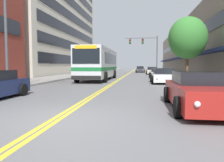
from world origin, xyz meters
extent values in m
plane|color=slate|center=(0.00, 37.00, 0.00)|extent=(240.00, 240.00, 0.00)
cube|color=gray|center=(-7.48, 37.00, 0.08)|extent=(3.95, 106.00, 0.17)
cube|color=gray|center=(7.48, 37.00, 0.08)|extent=(3.95, 106.00, 0.17)
cube|color=yellow|center=(-0.10, 37.00, 0.00)|extent=(0.14, 106.00, 0.01)
cube|color=yellow|center=(0.10, 37.00, 0.00)|extent=(0.14, 106.00, 0.01)
cube|color=beige|center=(-15.70, 32.70, 11.19)|extent=(12.00, 31.26, 22.38)
cube|color=black|center=(-9.66, 32.70, 2.49)|extent=(0.08, 28.76, 1.40)
cube|color=black|center=(-9.66, 32.70, 4.97)|extent=(0.08, 28.76, 1.40)
cube|color=black|center=(-9.66, 32.70, 7.46)|extent=(0.08, 28.76, 1.40)
cube|color=black|center=(-9.66, 32.70, 9.95)|extent=(0.08, 28.76, 1.40)
cube|color=black|center=(-9.66, 32.70, 12.43)|extent=(0.08, 28.76, 1.40)
cube|color=gray|center=(13.70, 37.00, 4.74)|extent=(8.00, 68.00, 9.47)
cube|color=navy|center=(9.15, 37.00, 2.90)|extent=(1.10, 61.20, 0.24)
cube|color=black|center=(9.66, 37.00, 5.87)|extent=(0.08, 61.20, 1.40)
cube|color=silver|center=(-2.09, 16.83, 1.79)|extent=(2.55, 10.86, 2.88)
cube|color=#196B33|center=(-2.09, 16.83, 1.22)|extent=(2.57, 10.88, 0.32)
cube|color=black|center=(-2.09, 17.37, 2.25)|extent=(2.58, 8.47, 1.04)
cube|color=black|center=(-2.09, 11.38, 2.31)|extent=(2.29, 0.04, 1.27)
cube|color=yellow|center=(-2.09, 11.37, 3.03)|extent=(1.83, 0.06, 0.28)
cube|color=black|center=(-2.09, 11.36, 0.53)|extent=(2.49, 0.08, 0.32)
cylinder|color=black|center=(-3.40, 13.14, 0.50)|extent=(0.30, 1.00, 1.00)
cylinder|color=black|center=(-0.79, 13.14, 0.50)|extent=(0.30, 1.00, 1.00)
cylinder|color=black|center=(-3.40, 19.82, 0.50)|extent=(0.30, 1.00, 1.00)
cylinder|color=black|center=(-0.79, 19.82, 0.50)|extent=(0.30, 1.00, 1.00)
cylinder|color=black|center=(-3.52, 4.22, 0.31)|extent=(0.22, 0.61, 0.61)
cube|color=red|center=(-5.01, 5.01, 0.55)|extent=(0.18, 0.04, 0.10)
cube|color=red|center=(-3.78, 5.01, 0.55)|extent=(0.18, 0.04, 0.10)
cube|color=#BCAD89|center=(-4.39, 31.12, 0.53)|extent=(1.94, 4.28, 0.71)
cube|color=black|center=(-4.39, 31.29, 1.13)|extent=(1.67, 1.88, 0.48)
cylinder|color=black|center=(-5.38, 29.79, 0.32)|extent=(0.22, 0.65, 0.65)
cylinder|color=black|center=(-3.39, 29.79, 0.32)|extent=(0.22, 0.65, 0.65)
cylinder|color=black|center=(-5.38, 32.45, 0.32)|extent=(0.22, 0.65, 0.65)
cylinder|color=black|center=(-3.39, 32.45, 0.32)|extent=(0.22, 0.65, 0.65)
sphere|color=silver|center=(-5.07, 28.96, 0.57)|extent=(0.16, 0.16, 0.16)
sphere|color=silver|center=(-3.71, 28.96, 0.57)|extent=(0.16, 0.16, 0.16)
cube|color=red|center=(-5.09, 33.27, 0.57)|extent=(0.18, 0.04, 0.10)
cube|color=red|center=(-3.69, 33.27, 0.57)|extent=(0.18, 0.04, 0.10)
cube|color=maroon|center=(4.44, 1.88, 0.53)|extent=(1.90, 4.56, 0.71)
cube|color=black|center=(4.44, 2.06, 1.10)|extent=(1.64, 2.01, 0.42)
cylinder|color=black|center=(3.47, 0.46, 0.32)|extent=(0.22, 0.64, 0.64)
cylinder|color=black|center=(3.47, 3.29, 0.32)|extent=(0.22, 0.64, 0.64)
cylinder|color=black|center=(5.42, 3.29, 0.32)|extent=(0.22, 0.64, 0.64)
sphere|color=silver|center=(3.78, -0.42, 0.57)|extent=(0.16, 0.16, 0.16)
cube|color=red|center=(3.76, 4.17, 0.57)|extent=(0.18, 0.04, 0.10)
cube|color=red|center=(5.13, 4.17, 0.57)|extent=(0.18, 0.04, 0.10)
cube|color=white|center=(4.30, 13.36, 0.49)|extent=(1.90, 4.14, 0.61)
cube|color=black|center=(4.30, 13.52, 1.05)|extent=(1.63, 1.82, 0.50)
cylinder|color=black|center=(3.33, 12.07, 0.34)|extent=(0.22, 0.67, 0.67)
cylinder|color=black|center=(5.27, 12.07, 0.34)|extent=(0.22, 0.67, 0.67)
cylinder|color=black|center=(3.33, 14.64, 0.34)|extent=(0.22, 0.67, 0.67)
cylinder|color=black|center=(5.27, 14.64, 0.34)|extent=(0.22, 0.67, 0.67)
sphere|color=silver|center=(3.64, 11.26, 0.52)|extent=(0.16, 0.16, 0.16)
sphere|color=silver|center=(4.97, 11.26, 0.52)|extent=(0.16, 0.16, 0.16)
cube|color=red|center=(3.62, 15.44, 0.52)|extent=(0.18, 0.04, 0.10)
cube|color=red|center=(4.98, 15.44, 0.52)|extent=(0.18, 0.04, 0.10)
cube|color=beige|center=(4.28, 33.16, 0.48)|extent=(1.84, 4.73, 0.60)
cube|color=black|center=(4.28, 33.35, 1.03)|extent=(1.59, 2.08, 0.51)
cylinder|color=black|center=(3.33, 31.69, 0.32)|extent=(0.22, 0.65, 0.65)
cylinder|color=black|center=(5.22, 31.69, 0.32)|extent=(0.22, 0.65, 0.65)
cylinder|color=black|center=(3.33, 34.63, 0.32)|extent=(0.22, 0.65, 0.65)
cylinder|color=black|center=(5.22, 34.63, 0.32)|extent=(0.22, 0.65, 0.65)
sphere|color=silver|center=(3.63, 30.77, 0.51)|extent=(0.16, 0.16, 0.16)
sphere|color=silver|center=(4.92, 30.77, 0.51)|extent=(0.16, 0.16, 0.16)
cube|color=red|center=(3.61, 35.54, 0.51)|extent=(0.18, 0.04, 0.10)
cube|color=red|center=(4.94, 35.54, 0.51)|extent=(0.18, 0.04, 0.10)
cube|color=#B7B7BC|center=(4.44, 21.25, 0.47)|extent=(1.83, 4.49, 0.59)
cube|color=black|center=(4.44, 21.43, 0.97)|extent=(1.58, 1.98, 0.41)
cylinder|color=black|center=(3.50, 19.86, 0.31)|extent=(0.22, 0.62, 0.62)
cylinder|color=black|center=(5.38, 19.86, 0.31)|extent=(0.22, 0.62, 0.62)
cylinder|color=black|center=(3.50, 22.64, 0.31)|extent=(0.22, 0.62, 0.62)
cylinder|color=black|center=(5.38, 22.64, 0.31)|extent=(0.22, 0.62, 0.62)
sphere|color=silver|center=(3.79, 18.99, 0.50)|extent=(0.16, 0.16, 0.16)
sphere|color=silver|center=(5.08, 18.99, 0.50)|extent=(0.16, 0.16, 0.16)
cube|color=red|center=(3.78, 23.51, 0.50)|extent=(0.18, 0.04, 0.10)
cube|color=red|center=(5.10, 23.51, 0.50)|extent=(0.18, 0.04, 0.10)
cube|color=#38383D|center=(2.16, 42.34, 0.52)|extent=(1.70, 4.38, 0.67)
cube|color=black|center=(2.16, 42.51, 1.11)|extent=(1.46, 1.93, 0.52)
cylinder|color=black|center=(1.29, 40.98, 0.34)|extent=(0.22, 0.67, 0.67)
cylinder|color=black|center=(3.03, 40.98, 0.34)|extent=(0.22, 0.67, 0.67)
cylinder|color=black|center=(1.29, 43.70, 0.34)|extent=(0.22, 0.67, 0.67)
cylinder|color=black|center=(3.03, 43.70, 0.34)|extent=(0.22, 0.67, 0.67)
sphere|color=silver|center=(1.56, 40.13, 0.55)|extent=(0.16, 0.16, 0.16)
sphere|color=silver|center=(2.76, 40.13, 0.55)|extent=(0.16, 0.16, 0.16)
cube|color=red|center=(1.55, 44.54, 0.55)|extent=(0.18, 0.04, 0.10)
cube|color=red|center=(2.77, 44.54, 0.55)|extent=(0.18, 0.04, 0.10)
cylinder|color=#47474C|center=(5.20, 34.69, 3.45)|extent=(0.18, 0.18, 6.90)
cylinder|color=#47474C|center=(2.30, 34.69, 6.55)|extent=(5.80, 0.11, 0.11)
cube|color=black|center=(2.59, 34.69, 5.95)|extent=(0.34, 0.26, 0.92)
sphere|color=red|center=(2.59, 34.53, 6.23)|extent=(0.18, 0.18, 0.18)
sphere|color=yellow|center=(2.59, 34.53, 5.95)|extent=(0.18, 0.18, 0.18)
sphere|color=green|center=(2.59, 34.53, 5.68)|extent=(0.18, 0.18, 0.18)
cylinder|color=black|center=(2.59, 34.69, 6.48)|extent=(0.02, 0.02, 0.14)
cube|color=black|center=(0.27, 34.69, 5.95)|extent=(0.34, 0.26, 0.92)
sphere|color=red|center=(0.27, 34.53, 6.23)|extent=(0.18, 0.18, 0.18)
sphere|color=yellow|center=(0.27, 34.53, 5.95)|extent=(0.18, 0.18, 0.18)
sphere|color=green|center=(0.27, 34.53, 5.68)|extent=(0.18, 0.18, 0.18)
cylinder|color=black|center=(0.27, 34.69, 6.48)|extent=(0.02, 0.02, 0.14)
cylinder|color=#47474C|center=(-5.30, 5.69, 4.50)|extent=(0.16, 0.16, 9.00)
cylinder|color=brown|center=(6.78, 15.93, 1.40)|extent=(0.28, 0.28, 2.46)
ellipsoid|color=#387F33|center=(6.78, 15.93, 4.18)|extent=(3.64, 3.64, 4.00)
cylinder|color=red|center=(5.95, 11.18, 0.54)|extent=(0.22, 0.22, 0.74)
sphere|color=red|center=(5.95, 11.18, 0.96)|extent=(0.20, 0.20, 0.20)
cylinder|color=red|center=(5.80, 11.18, 0.62)|extent=(0.08, 0.10, 0.10)
camera|label=1|loc=(2.39, -6.01, 1.53)|focal=35.00mm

